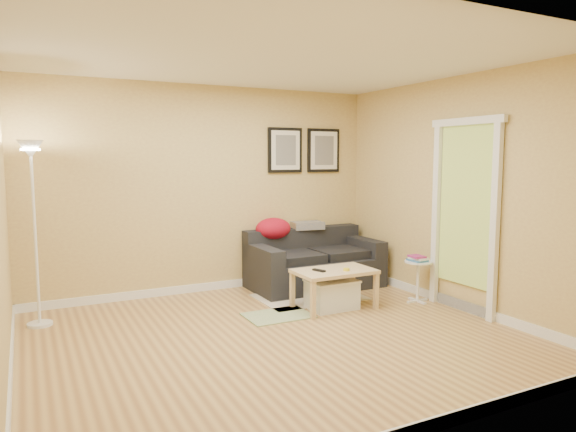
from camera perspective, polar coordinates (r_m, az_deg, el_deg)
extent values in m
plane|color=tan|center=(5.08, -1.19, -13.15)|extent=(4.50, 4.50, 0.00)
plane|color=white|center=(4.87, -1.27, 17.04)|extent=(4.50, 4.50, 0.00)
plane|color=#D4BB6D|center=(6.66, -8.76, 2.88)|extent=(4.50, 0.00, 4.50)
plane|color=#D4BB6D|center=(3.14, 14.89, -1.16)|extent=(4.50, 0.00, 4.50)
plane|color=#D4BB6D|center=(6.13, 18.09, 2.34)|extent=(0.00, 4.00, 4.00)
cube|color=white|center=(6.84, -8.55, -7.63)|extent=(4.50, 0.02, 0.10)
cube|color=white|center=(3.53, 14.15, -21.68)|extent=(4.50, 0.02, 0.10)
cube|color=white|center=(4.62, -28.10, -15.32)|extent=(0.02, 4.00, 0.10)
cube|color=white|center=(6.33, 17.62, -9.03)|extent=(0.02, 4.00, 0.10)
cube|color=beige|center=(6.45, 2.36, -8.84)|extent=(1.25, 0.85, 0.01)
cube|color=#668C4C|center=(5.72, -1.11, -10.83)|extent=(0.70, 0.50, 0.01)
cube|color=black|center=(5.82, 3.40, -5.96)|extent=(0.10, 0.17, 0.02)
cylinder|color=yellow|center=(5.87, 6.41, -5.84)|extent=(0.07, 0.07, 0.03)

